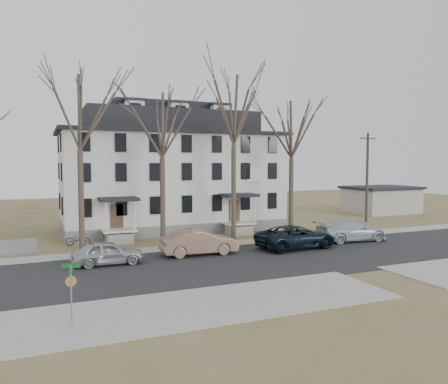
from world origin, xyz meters
name	(u,v)px	position (x,y,z in m)	size (l,w,h in m)	color
ground	(284,267)	(0.00, 0.00, 0.00)	(120.00, 120.00, 0.00)	olive
main_road	(268,260)	(0.00, 2.00, 0.00)	(120.00, 10.00, 0.04)	#27272A
far_sidewalk	(231,244)	(0.00, 8.00, 0.00)	(120.00, 2.00, 0.08)	#A09F97
near_sidewalk_left	(184,309)	(-8.00, -5.00, 0.00)	(20.00, 5.00, 0.08)	#A09F97
yellow_curb	(292,242)	(5.00, 7.10, 0.00)	(14.00, 0.25, 0.06)	gold
boarding_house	(171,173)	(-2.00, 17.95, 5.38)	(20.80, 12.36, 12.05)	slate
distant_building	(381,200)	(26.00, 20.00, 1.68)	(8.50, 6.50, 3.35)	#A09F97
tree_far_left	(79,107)	(-11.00, 9.80, 10.34)	(8.40, 8.40, 13.72)	#473B31
tree_mid_left	(162,120)	(-5.00, 9.80, 9.60)	(7.80, 7.80, 12.74)	#473B31
tree_center	(234,105)	(1.00, 9.80, 11.08)	(9.00, 9.00, 14.70)	#473B31
tree_mid_right	(292,125)	(6.50, 9.80, 9.60)	(7.80, 7.80, 12.74)	#473B31
utility_pole_far	(367,176)	(18.50, 14.00, 4.90)	(2.00, 0.28, 9.50)	#3D3023
car_silver	(107,253)	(-9.94, 4.65, 0.75)	(1.77, 4.40, 1.50)	#B2B2B2
car_tan	(199,243)	(-3.68, 5.18, 0.87)	(1.84, 5.29, 1.74)	#846452
car_navy	(296,237)	(3.71, 4.52, 0.85)	(2.83, 6.13, 1.70)	black
car_white	(351,231)	(9.43, 5.36, 0.86)	(2.40, 5.89, 1.71)	#AEBEC1
bicycle_left	(78,240)	(-11.14, 11.78, 0.49)	(0.65, 1.86, 0.98)	black
street_sign	(71,285)	(-12.67, -5.18, 1.66)	(0.71, 0.71, 2.49)	gray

